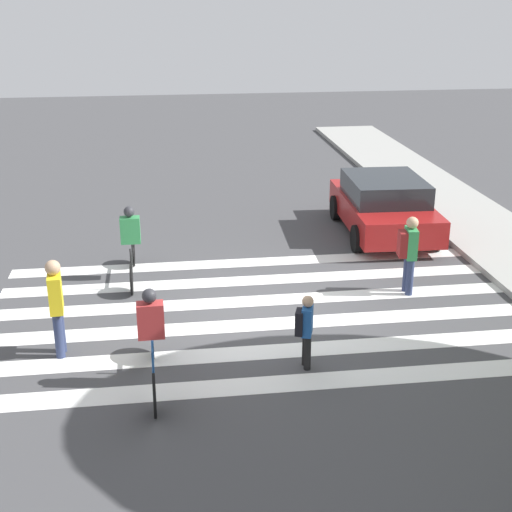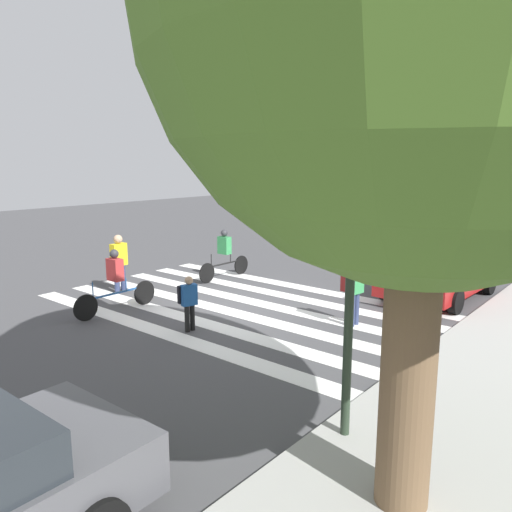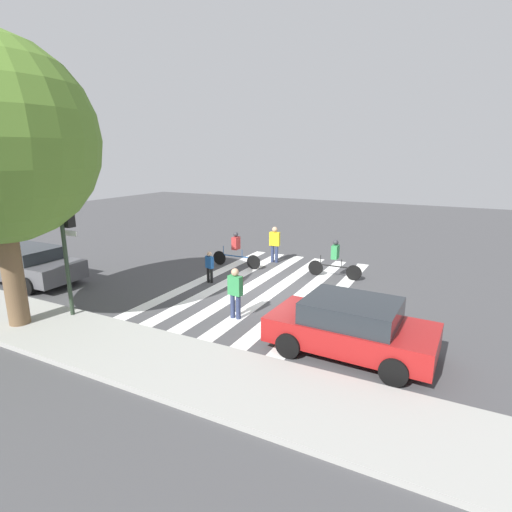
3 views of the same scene
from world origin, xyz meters
name	(u,v)px [view 3 (image 3 of 3)]	position (x,y,z in m)	size (l,w,h in m)	color
ground_plane	(264,287)	(0.00, 0.00, 0.00)	(60.00, 60.00, 0.00)	#444447
sidewalk_curb	(152,358)	(0.00, 6.25, 0.07)	(36.00, 2.50, 0.14)	#9E9E99
crosswalk_stripes	(264,287)	(0.00, 0.00, 0.00)	(5.73, 10.00, 0.01)	white
traffic_light	(67,231)	(3.89, 5.23, 2.69)	(0.60, 0.50, 3.84)	#283828
pedestrian_adult_yellow_jacket	(275,242)	(1.18, -3.48, 0.94)	(0.48, 0.25, 1.67)	navy
pedestrian_child_with_backpack	(210,264)	(2.15, 0.44, 0.73)	(0.38, 0.35, 1.24)	black
pedestrian_adult_blue_shirt	(236,289)	(-0.52, 3.03, 0.93)	(0.46, 0.40, 1.59)	navy
cyclist_far_lane	(236,248)	(2.36, -1.96, 0.86)	(2.37, 0.40, 1.59)	black
cyclist_near_curb	(335,257)	(-2.00, -2.38, 0.86)	(2.22, 0.40, 1.58)	black
car_parked_far_curb	(351,326)	(-4.18, 3.69, 0.73)	(4.12, 2.19, 1.42)	maroon
car_parked_dark_suv	(26,264)	(8.58, 3.68, 0.73)	(4.65, 2.16, 1.40)	#4C4C51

